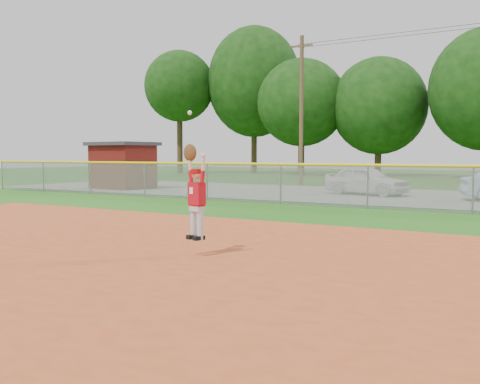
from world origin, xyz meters
name	(u,v)px	position (x,y,z in m)	size (l,w,h in m)	color
ground	(197,256)	(0.00, 0.00, 0.00)	(120.00, 120.00, 0.00)	#225914
clay_infield	(67,291)	(0.00, -3.00, 0.02)	(24.00, 16.00, 0.04)	#A7421E
parking_strip	(410,197)	(0.00, 16.00, 0.01)	(44.00, 10.00, 0.03)	slate
car_white_a	(366,180)	(-1.96, 15.95, 0.69)	(1.56, 3.88, 1.32)	white
utility_shed	(123,165)	(-14.76, 13.67, 1.29)	(3.62, 2.95, 2.53)	#4F0F0B
outfield_fence	(368,183)	(0.00, 10.00, 0.88)	(40.06, 0.10, 1.55)	gray
power_lines	(460,100)	(1.00, 22.00, 4.68)	(19.40, 0.24, 9.00)	#4C3823
ballplayer	(196,192)	(0.07, -0.12, 1.19)	(0.57, 0.33, 2.31)	silver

